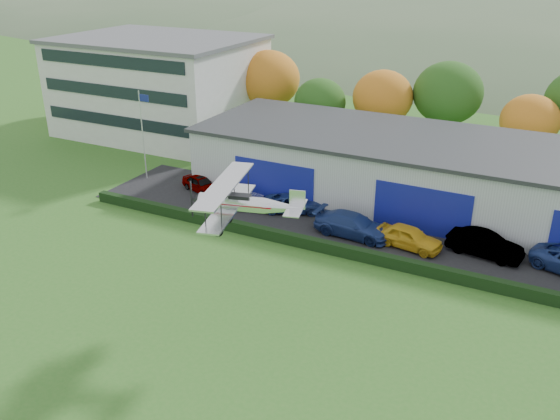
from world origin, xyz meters
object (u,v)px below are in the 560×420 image
at_px(car_1, 234,198).
at_px(car_2, 294,203).
at_px(office_block, 160,85).
at_px(flagpole, 143,127).
at_px(car_3, 353,225).
at_px(car_4, 409,237).
at_px(biplane, 242,202).
at_px(hangar, 442,174).
at_px(car_5, 485,245).
at_px(car_0, 201,184).

xyz_separation_m(car_1, car_2, (4.59, 1.54, -0.12)).
relative_size(office_block, flagpole, 2.57).
bearing_deg(car_3, car_4, -86.66).
distance_m(car_2, biplane, 15.89).
relative_size(office_block, car_4, 4.49).
xyz_separation_m(flagpole, car_3, (20.66, -2.63, -3.91)).
xyz_separation_m(hangar, flagpole, (-24.88, -5.98, 2.13)).
bearing_deg(flagpole, car_5, -2.87).
xyz_separation_m(office_block, flagpole, (8.12, -13.00, -0.43)).
xyz_separation_m(car_1, car_3, (10.23, -0.47, 0.03)).
bearing_deg(office_block, car_2, -30.47).
height_order(car_0, car_1, car_1).
bearing_deg(car_5, flagpole, 96.15).
distance_m(car_3, car_4, 4.13).
relative_size(flagpole, biplane, 1.12).
height_order(car_1, car_2, car_1).
bearing_deg(office_block, car_0, -43.40).
xyz_separation_m(car_2, car_5, (14.63, -0.87, 0.15)).
relative_size(car_4, biplane, 0.64).
xyz_separation_m(office_block, car_0, (14.22, -13.45, -4.49)).
bearing_deg(car_0, car_3, -77.88).
bearing_deg(office_block, hangar, -12.01).
distance_m(car_2, car_5, 14.65).
bearing_deg(car_4, office_block, 74.04).
bearing_deg(car_5, car_4, 112.12).
bearing_deg(biplane, hangar, 59.39).
distance_m(hangar, car_1, 16.68).
relative_size(office_block, car_0, 5.21).
xyz_separation_m(flagpole, car_2, (15.02, -0.61, -4.06)).
xyz_separation_m(car_0, biplane, (12.60, -14.33, 6.18)).
xyz_separation_m(car_4, car_5, (4.85, 1.13, 0.04)).
xyz_separation_m(office_block, biplane, (26.83, -27.78, 1.69)).
xyz_separation_m(hangar, office_block, (-33.00, 7.02, 2.56)).
bearing_deg(car_3, flagpole, 85.90).
bearing_deg(biplane, flagpole, 127.65).
bearing_deg(car_4, car_3, 99.61).
bearing_deg(car_0, car_1, -90.89).
xyz_separation_m(car_5, biplane, (-10.94, -13.30, 6.04)).
bearing_deg(car_5, car_1, 101.01).
distance_m(car_1, car_5, 19.23).
relative_size(car_0, biplane, 0.55).
xyz_separation_m(hangar, car_4, (-0.09, -8.59, -1.82)).
height_order(car_3, car_5, car_3).
distance_m(hangar, car_3, 9.75).
bearing_deg(biplane, car_5, 36.50).
relative_size(office_block, car_2, 4.25).
distance_m(hangar, office_block, 33.84).
relative_size(hangar, car_0, 10.28).
bearing_deg(car_4, biplane, 162.84).
bearing_deg(car_5, office_block, 78.03).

